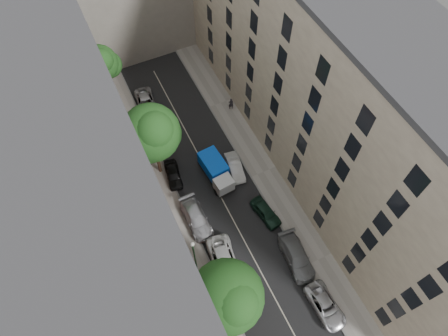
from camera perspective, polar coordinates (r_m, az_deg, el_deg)
ground at (r=42.58m, az=-0.87°, el=-3.37°), size 120.00×120.00×0.00m
road_surface at (r=42.57m, az=-0.87°, el=-3.36°), size 8.00×44.00×0.02m
sidewalk_left at (r=41.80m, az=-7.76°, el=-6.14°), size 3.00×44.00×0.15m
sidewalk_right at (r=43.91m, az=5.64°, el=-0.60°), size 3.00×44.00×0.15m
building_left at (r=33.26m, az=-18.55°, el=-2.08°), size 8.00×44.00×20.00m
building_right at (r=38.31m, az=14.25°, el=10.25°), size 8.00×44.00×20.00m
tarp_truck at (r=42.36m, az=-1.12°, el=-0.42°), size 2.40×5.22×2.34m
car_left_1 at (r=37.68m, az=1.62°, el=-18.86°), size 1.54×4.16×1.36m
car_left_2 at (r=38.75m, az=-0.03°, el=-13.06°), size 3.09×5.43×1.43m
car_left_3 at (r=40.45m, az=-4.00°, el=-7.17°), size 2.10×5.09×1.47m
car_left_4 at (r=43.24m, az=-7.26°, el=-0.91°), size 2.08×3.93×1.27m
car_left_5 at (r=46.26m, az=-9.39°, el=4.35°), size 1.42×3.89×1.27m
car_left_6 at (r=49.87m, az=-11.08°, el=9.22°), size 2.67×4.87×1.29m
car_right_0 at (r=38.75m, az=14.28°, el=-18.55°), size 2.21×4.63×1.28m
car_right_1 at (r=39.44m, az=10.33°, el=-12.36°), size 2.58×5.35×1.50m
car_right_2 at (r=40.95m, az=6.00°, el=-6.30°), size 2.13×4.04×1.31m
car_right_3 at (r=43.37m, az=1.57°, el=0.11°), size 1.95×4.09×1.29m
tree_near at (r=32.54m, az=0.64°, el=-18.02°), size 6.09×5.93×8.77m
tree_mid at (r=38.80m, az=-10.16°, el=4.73°), size 5.94×5.76×9.93m
tree_far at (r=48.28m, az=-17.14°, el=13.92°), size 4.62×4.23×7.92m
lamp_post at (r=35.25m, az=-4.27°, el=-12.24°), size 0.36×0.36×6.74m
pedestrian at (r=48.36m, az=1.01°, el=9.17°), size 0.68×0.53×1.66m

